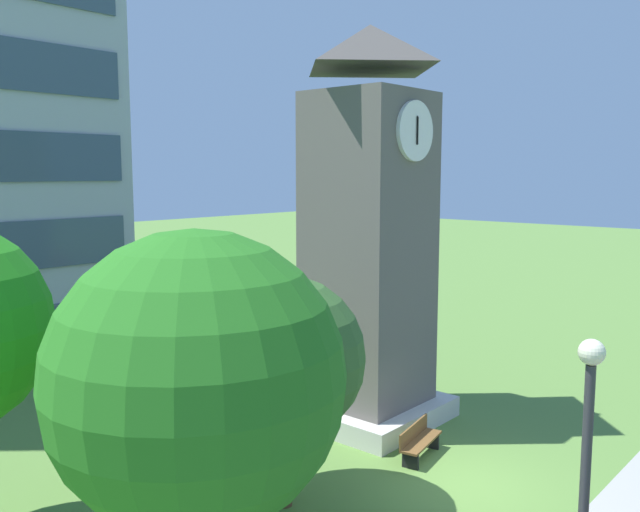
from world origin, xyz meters
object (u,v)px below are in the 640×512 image
at_px(clock_tower, 368,248).
at_px(park_bench, 419,440).
at_px(street_lamp, 585,476).
at_px(tree_near_tower, 283,358).
at_px(tree_streetside, 197,379).

bearing_deg(clock_tower, park_bench, -116.71).
bearing_deg(clock_tower, street_lamp, -127.24).
bearing_deg(tree_near_tower, park_bench, -12.34).
relative_size(street_lamp, tree_streetside, 0.79).
distance_m(park_bench, tree_streetside, 8.74).
height_order(park_bench, street_lamp, street_lamp).
relative_size(park_bench, tree_streetside, 0.28).
bearing_deg(park_bench, clock_tower, 63.29).
bearing_deg(park_bench, street_lamp, -131.26).
bearing_deg(tree_streetside, park_bench, 6.05).
relative_size(park_bench, tree_near_tower, 0.35).
xyz_separation_m(street_lamp, tree_near_tower, (1.16, 6.94, 0.12)).
bearing_deg(tree_streetside, clock_tower, 21.19).
relative_size(clock_tower, street_lamp, 2.22).
relative_size(park_bench, street_lamp, 0.36).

